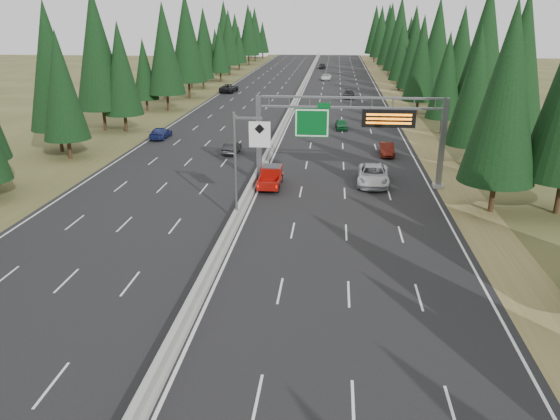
# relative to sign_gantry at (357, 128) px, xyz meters

# --- Properties ---
(road) EXTENTS (32.00, 260.00, 0.08)m
(road) POSITION_rel_sign_gantry_xyz_m (-8.92, 45.12, -5.23)
(road) COLOR black
(road) RESTS_ON ground
(shoulder_right) EXTENTS (3.60, 260.00, 0.06)m
(shoulder_right) POSITION_rel_sign_gantry_xyz_m (8.88, 45.12, -5.24)
(shoulder_right) COLOR olive
(shoulder_right) RESTS_ON ground
(shoulder_left) EXTENTS (3.60, 260.00, 0.06)m
(shoulder_left) POSITION_rel_sign_gantry_xyz_m (-26.72, 45.12, -5.24)
(shoulder_left) COLOR #41431F
(shoulder_left) RESTS_ON ground
(median_barrier) EXTENTS (0.70, 260.00, 0.85)m
(median_barrier) POSITION_rel_sign_gantry_xyz_m (-8.92, 45.12, -4.85)
(median_barrier) COLOR gray
(median_barrier) RESTS_ON road
(sign_gantry) EXTENTS (16.75, 0.98, 7.80)m
(sign_gantry) POSITION_rel_sign_gantry_xyz_m (0.00, 0.00, 0.00)
(sign_gantry) COLOR slate
(sign_gantry) RESTS_ON road
(hov_sign_pole) EXTENTS (2.80, 0.50, 8.00)m
(hov_sign_pole) POSITION_rel_sign_gantry_xyz_m (-8.33, -9.92, -0.54)
(hov_sign_pole) COLOR slate
(hov_sign_pole) RESTS_ON road
(tree_row_right) EXTENTS (12.30, 244.06, 18.73)m
(tree_row_right) POSITION_rel_sign_gantry_xyz_m (13.45, 42.79, 4.18)
(tree_row_right) COLOR black
(tree_row_right) RESTS_ON ground
(tree_row_left) EXTENTS (11.87, 244.32, 18.68)m
(tree_row_left) POSITION_rel_sign_gantry_xyz_m (-30.79, 33.92, 4.14)
(tree_row_left) COLOR black
(tree_row_left) RESTS_ON ground
(silver_minivan) EXTENTS (3.08, 6.12, 1.66)m
(silver_minivan) POSITION_rel_sign_gantry_xyz_m (1.62, 0.57, -4.36)
(silver_minivan) COLOR silver
(silver_minivan) RESTS_ON road
(red_pickup) EXTENTS (1.82, 5.11, 1.66)m
(red_pickup) POSITION_rel_sign_gantry_xyz_m (-7.42, -0.70, -4.27)
(red_pickup) COLOR black
(red_pickup) RESTS_ON road
(car_ahead_green) EXTENTS (1.74, 3.91, 1.31)m
(car_ahead_green) POSITION_rel_sign_gantry_xyz_m (-1.03, 25.74, -4.53)
(car_ahead_green) COLOR #13562A
(car_ahead_green) RESTS_ON road
(car_ahead_dkred) EXTENTS (1.44, 4.11, 1.35)m
(car_ahead_dkred) POSITION_rel_sign_gantry_xyz_m (3.74, 11.57, -4.51)
(car_ahead_dkred) COLOR #4D120B
(car_ahead_dkred) RESTS_ON road
(car_ahead_dkgrey) EXTENTS (2.27, 5.00, 1.42)m
(car_ahead_dkgrey) POSITION_rel_sign_gantry_xyz_m (0.50, 55.65, -4.48)
(car_ahead_dkgrey) COLOR black
(car_ahead_dkgrey) RESTS_ON road
(car_ahead_white) EXTENTS (2.45, 4.87, 1.32)m
(car_ahead_white) POSITION_rel_sign_gantry_xyz_m (-4.23, 85.68, -4.53)
(car_ahead_white) COLOR white
(car_ahead_white) RESTS_ON road
(car_ahead_far) EXTENTS (2.27, 4.80, 1.59)m
(car_ahead_far) POSITION_rel_sign_gantry_xyz_m (-5.90, 115.00, -4.40)
(car_ahead_far) COLOR black
(car_ahead_far) RESTS_ON road
(car_onc_near) EXTENTS (1.57, 3.97, 1.29)m
(car_onc_near) POSITION_rel_sign_gantry_xyz_m (-13.09, 10.78, -4.55)
(car_onc_near) COLOR black
(car_onc_near) RESTS_ON road
(car_onc_blue) EXTENTS (1.95, 4.62, 1.33)m
(car_onc_blue) POSITION_rel_sign_gantry_xyz_m (-23.28, 17.67, -4.52)
(car_onc_blue) COLOR navy
(car_onc_blue) RESTS_ON road
(car_onc_white) EXTENTS (2.06, 4.38, 1.45)m
(car_onc_white) POSITION_rel_sign_gantry_xyz_m (-11.22, 22.73, -4.46)
(car_onc_white) COLOR silver
(car_onc_white) RESTS_ON road
(car_onc_far) EXTENTS (3.25, 6.12, 1.64)m
(car_onc_far) POSITION_rel_sign_gantry_xyz_m (-23.00, 61.37, -4.37)
(car_onc_far) COLOR black
(car_onc_far) RESTS_ON road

